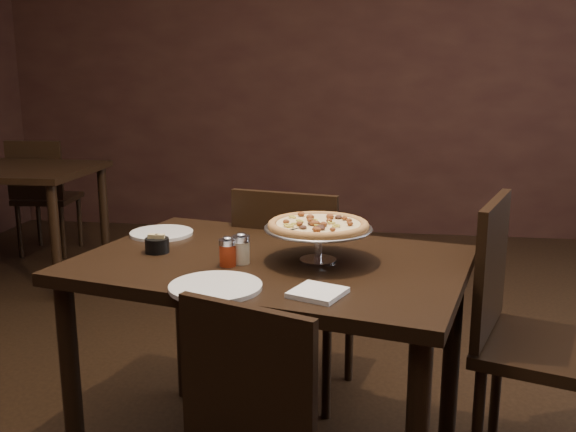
# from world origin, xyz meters

# --- Properties ---
(room) EXTENTS (6.04, 7.04, 2.84)m
(room) POSITION_xyz_m (0.06, 0.03, 1.40)
(room) COLOR black
(room) RESTS_ON ground
(dining_table) EXTENTS (1.42, 1.11, 0.79)m
(dining_table) POSITION_xyz_m (-0.03, -0.06, 0.69)
(dining_table) COLOR black
(dining_table) RESTS_ON ground
(pizza_stand) EXTENTS (0.36, 0.36, 0.15)m
(pizza_stand) POSITION_xyz_m (0.13, -0.07, 0.91)
(pizza_stand) COLOR silver
(pizza_stand) RESTS_ON dining_table
(parmesan_shaker) EXTENTS (0.06, 0.06, 0.10)m
(parmesan_shaker) POSITION_xyz_m (-0.11, -0.13, 0.84)
(parmesan_shaker) COLOR beige
(parmesan_shaker) RESTS_ON dining_table
(pepper_flake_shaker) EXTENTS (0.06, 0.06, 0.10)m
(pepper_flake_shaker) POSITION_xyz_m (-0.15, -0.16, 0.84)
(pepper_flake_shaker) COLOR maroon
(pepper_flake_shaker) RESTS_ON dining_table
(packet_caddy) EXTENTS (0.08, 0.08, 0.06)m
(packet_caddy) POSITION_xyz_m (-0.43, -0.04, 0.82)
(packet_caddy) COLOR black
(packet_caddy) RESTS_ON dining_table
(napkin_stack) EXTENTS (0.18, 0.18, 0.01)m
(napkin_stack) POSITION_xyz_m (0.16, -0.40, 0.80)
(napkin_stack) COLOR white
(napkin_stack) RESTS_ON dining_table
(plate_left) EXTENTS (0.24, 0.24, 0.01)m
(plate_left) POSITION_xyz_m (-0.50, 0.20, 0.80)
(plate_left) COLOR white
(plate_left) RESTS_ON dining_table
(plate_near) EXTENTS (0.27, 0.27, 0.01)m
(plate_near) POSITION_xyz_m (-0.13, -0.39, 0.80)
(plate_near) COLOR white
(plate_near) RESTS_ON dining_table
(serving_spatula) EXTENTS (0.17, 0.17, 0.03)m
(serving_spatula) POSITION_xyz_m (0.09, -0.13, 0.91)
(serving_spatula) COLOR silver
(serving_spatula) RESTS_ON pizza_stand
(chair_far) EXTENTS (0.52, 0.52, 0.94)m
(chair_far) POSITION_xyz_m (-0.02, 0.45, 0.52)
(chair_far) COLOR black
(chair_far) RESTS_ON ground
(chair_side) EXTENTS (0.58, 0.58, 0.98)m
(chair_side) POSITION_xyz_m (0.84, 0.08, 0.53)
(chair_side) COLOR black
(chair_side) RESTS_ON ground
(bg_chair_far) EXTENTS (0.45, 0.45, 0.90)m
(bg_chair_far) POSITION_xyz_m (-2.24, 2.42, 0.49)
(bg_chair_far) COLOR black
(bg_chair_far) RESTS_ON ground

